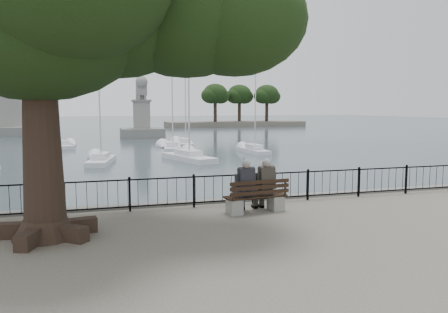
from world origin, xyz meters
name	(u,v)px	position (x,y,z in m)	size (l,w,h in m)	color
harbor	(220,217)	(0.00, 3.00, -0.50)	(260.00, 260.00, 1.20)	#63605B
railing	(224,188)	(0.00, 2.50, 0.56)	(22.06, 0.06, 1.00)	black
bench	(256,201)	(0.68, 1.33, 0.36)	(2.00, 0.79, 1.03)	gray
person_left	(244,188)	(0.31, 1.40, 0.75)	(0.50, 0.84, 1.63)	black
person_right	(264,187)	(0.98, 1.48, 0.75)	(0.50, 0.84, 1.63)	#282420
lion_monument	(142,122)	(2.00, 49.94, 1.11)	(5.69, 5.69, 8.47)	#63605B
sailboat_b	(101,159)	(-3.69, 22.51, -0.68)	(2.34, 5.27, 10.54)	silver
sailboat_c	(189,157)	(2.91, 22.49, -0.69)	(3.49, 6.26, 11.16)	silver
sailboat_d	(254,150)	(9.86, 26.59, -0.71)	(1.59, 4.95, 9.14)	silver
sailboat_f	(172,147)	(3.10, 31.25, -0.69)	(2.35, 5.74, 10.52)	silver
sailboat_g	(185,143)	(5.26, 35.77, -0.70)	(2.28, 5.55, 10.08)	silver
sailboat_h	(60,144)	(-7.59, 36.73, -0.62)	(3.12, 5.17, 12.70)	silver
far_shore	(238,108)	(25.54, 79.46, 3.00)	(30.00, 8.60, 9.18)	#5B5449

